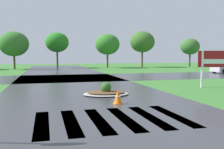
{
  "coord_description": "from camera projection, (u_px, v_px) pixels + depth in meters",
  "views": [
    {
      "loc": [
        -2.11,
        -2.38,
        2.14
      ],
      "look_at": [
        1.81,
        12.58,
        0.96
      ],
      "focal_mm": 41.05,
      "sensor_mm": 36.0,
      "label": 1
    }
  ],
  "objects": [
    {
      "name": "background_treeline",
      "position": [
        76.0,
        43.0,
        41.05
      ],
      "size": [
        40.83,
        6.18,
        6.22
      ],
      "color": "#4C3823",
      "rests_on": "ground"
    },
    {
      "name": "traffic_cone",
      "position": [
        118.0,
        97.0,
        11.17
      ],
      "size": [
        0.4,
        0.4,
        0.62
      ],
      "color": "orange",
      "rests_on": "ground"
    },
    {
      "name": "crosswalk_stripes",
      "position": [
        111.0,
        119.0,
        8.53
      ],
      "size": [
        4.95,
        3.4,
        0.01
      ],
      "color": "white",
      "rests_on": "ground"
    },
    {
      "name": "median_island",
      "position": [
        106.0,
        92.0,
        13.74
      ],
      "size": [
        2.45,
        1.96,
        0.68
      ],
      "color": "#9E9B93",
      "rests_on": "ground"
    },
    {
      "name": "asphalt_cross_road",
      "position": [
        69.0,
        78.0,
        23.83
      ],
      "size": [
        90.0,
        8.28,
        0.01
      ],
      "primitive_type": "cube",
      "color": "#35353A",
      "rests_on": "ground"
    },
    {
      "name": "estate_billboard",
      "position": [
        218.0,
        61.0,
        16.66
      ],
      "size": [
        2.55,
        0.8,
        2.47
      ],
      "rotation": [
        0.0,
        0.0,
        2.86
      ],
      "color": "white",
      "rests_on": "ground"
    },
    {
      "name": "asphalt_roadway",
      "position": [
        90.0,
        98.0,
        12.64
      ],
      "size": [
        9.2,
        80.0,
        0.01
      ],
      "primitive_type": "cube",
      "color": "#35353A",
      "rests_on": "ground"
    }
  ]
}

